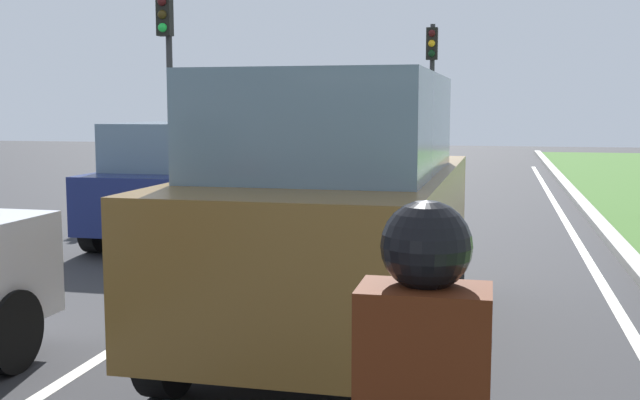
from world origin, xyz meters
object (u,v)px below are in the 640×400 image
traffic_light_overhead_left (167,53)px  traffic_light_far_median (432,71)px  rider_person (424,377)px  car_hatchback_far (179,182)px  car_suv_ahead (336,208)px

traffic_light_overhead_left → traffic_light_far_median: traffic_light_overhead_left is taller
rider_person → car_hatchback_far: bearing=116.9°
traffic_light_overhead_left → rider_person: bearing=-63.6°
car_suv_ahead → traffic_light_far_median: (-0.55, 16.37, 1.85)m
car_hatchback_far → traffic_light_overhead_left: bearing=115.2°
car_suv_ahead → car_hatchback_far: (-3.35, 4.58, -0.28)m
car_suv_ahead → car_hatchback_far: bearing=127.1°
rider_person → car_suv_ahead: bearing=104.9°
car_suv_ahead → rider_person: size_ratio=3.89×
traffic_light_far_median → car_hatchback_far: bearing=-103.4°
rider_person → traffic_light_far_median: (-1.66, 20.45, 1.83)m
car_hatchback_far → traffic_light_far_median: (2.80, 11.80, 2.14)m
car_suv_ahead → traffic_light_far_median: traffic_light_far_median is taller
car_suv_ahead → traffic_light_overhead_left: 11.81m
rider_person → traffic_light_overhead_left: 15.88m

